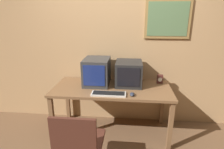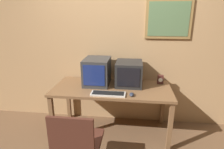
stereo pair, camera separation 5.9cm
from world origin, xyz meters
name	(u,v)px [view 1 (the left image)]	position (x,y,z in m)	size (l,w,h in m)	color
wall_back	(115,45)	(0.01, 1.17, 1.30)	(8.00, 0.08, 2.60)	tan
desk	(112,92)	(0.00, 0.73, 0.67)	(1.70, 0.77, 0.75)	brown
monitor_left	(97,71)	(-0.24, 0.85, 0.95)	(0.37, 0.46, 0.39)	#333333
monitor_right	(129,73)	(0.24, 0.87, 0.93)	(0.38, 0.44, 0.35)	black
keyboard_main	(109,94)	(-0.02, 0.46, 0.76)	(0.46, 0.16, 0.03)	beige
mouse_near_keyboard	(132,94)	(0.29, 0.46, 0.77)	(0.06, 0.10, 0.04)	#282D3D
desk_clock	(160,79)	(0.71, 0.96, 0.82)	(0.09, 0.05, 0.14)	#4C231E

